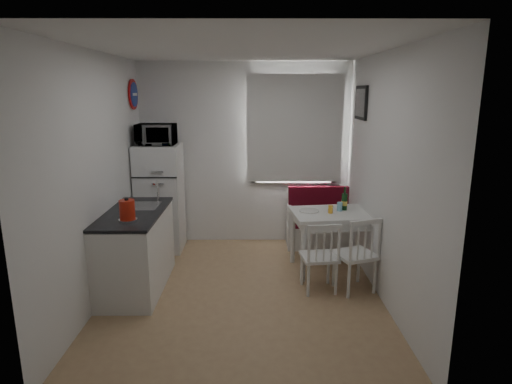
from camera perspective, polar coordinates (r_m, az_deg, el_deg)
floor at (r=4.90m, az=-1.79°, el=-13.27°), size 3.00×3.50×0.02m
ceiling at (r=4.40m, az=-2.05°, el=18.62°), size 3.00×3.50×0.02m
wall_back at (r=6.20m, az=-1.45°, el=5.02°), size 3.00×0.02×2.60m
wall_front at (r=2.78m, az=-2.93°, el=-5.40°), size 3.00×0.02×2.60m
wall_left at (r=4.76m, az=-20.28°, el=1.67°), size 0.02×3.50×2.60m
wall_right at (r=4.68m, az=16.80°, el=1.74°), size 0.02×3.50×2.60m
window at (r=6.15m, az=5.12°, el=7.96°), size 1.22×0.06×1.47m
curtain at (r=6.08m, az=5.19°, el=8.37°), size 1.35×0.02×1.50m
kitchen_counter at (r=5.04m, az=-15.67°, el=-7.38°), size 0.62×1.32×1.16m
wall_sign at (r=6.05m, az=-15.97°, el=12.41°), size 0.03×0.40×0.40m
picture_frame at (r=5.65m, az=13.81°, el=11.49°), size 0.04×0.52×0.42m
bench at (r=6.28m, az=9.56°, el=-4.60°), size 1.18×0.46×0.85m
dining_table at (r=5.34m, az=10.29°, el=-3.51°), size 1.08×0.82×0.75m
chair_left at (r=4.74m, az=8.63°, el=-7.68°), size 0.43×0.41×0.44m
chair_right at (r=4.80m, az=13.37°, el=-7.19°), size 0.52×0.52×0.47m
fridge at (r=6.10m, az=-12.64°, el=-0.76°), size 0.60×0.60×1.49m
microwave at (r=5.91m, az=-13.18°, el=7.48°), size 0.51×0.34×0.28m
kettle at (r=4.50m, az=-16.80°, el=-2.33°), size 0.19×0.19×0.25m
wine_bottle at (r=5.40m, az=11.72°, el=-0.85°), size 0.07×0.07×0.29m
drinking_glass_orange at (r=5.25m, az=9.91°, el=-2.29°), size 0.06×0.06×0.10m
drinking_glass_blue at (r=5.37m, az=11.09°, el=-1.92°), size 0.07×0.07×0.11m
plate at (r=5.29m, az=7.09°, el=-2.51°), size 0.24×0.24×0.02m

